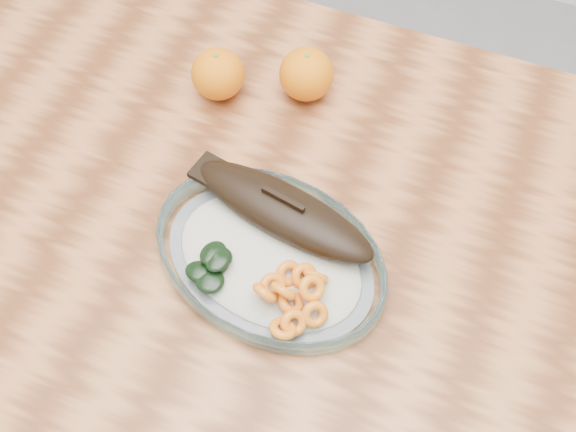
{
  "coord_description": "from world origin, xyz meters",
  "views": [
    {
      "loc": [
        0.24,
        -0.45,
        1.54
      ],
      "look_at": [
        0.06,
        0.0,
        0.77
      ],
      "focal_mm": 45.0,
      "sensor_mm": 36.0,
      "label": 1
    }
  ],
  "objects_px": {
    "orange_right": "(306,74)",
    "orange_left": "(218,74)",
    "plated_meal": "(270,253)",
    "dining_table": "(251,249)"
  },
  "relations": [
    {
      "from": "dining_table",
      "to": "orange_right",
      "type": "bearing_deg",
      "value": 90.88
    },
    {
      "from": "dining_table",
      "to": "orange_left",
      "type": "height_order",
      "value": "orange_left"
    },
    {
      "from": "dining_table",
      "to": "plated_meal",
      "type": "relative_size",
      "value": 1.87
    },
    {
      "from": "orange_left",
      "to": "plated_meal",
      "type": "bearing_deg",
      "value": -52.65
    },
    {
      "from": "dining_table",
      "to": "orange_left",
      "type": "relative_size",
      "value": 15.86
    },
    {
      "from": "dining_table",
      "to": "plated_meal",
      "type": "distance_m",
      "value": 0.14
    },
    {
      "from": "dining_table",
      "to": "plated_meal",
      "type": "xyz_separation_m",
      "value": [
        0.06,
        -0.06,
        0.12
      ]
    },
    {
      "from": "orange_left",
      "to": "orange_right",
      "type": "distance_m",
      "value": 0.12
    },
    {
      "from": "orange_right",
      "to": "orange_left",
      "type": "bearing_deg",
      "value": -158.78
    },
    {
      "from": "plated_meal",
      "to": "orange_left",
      "type": "distance_m",
      "value": 0.29
    }
  ]
}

